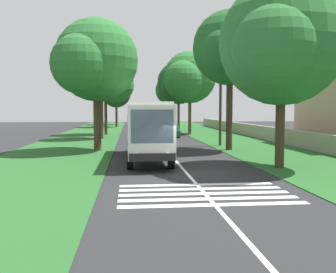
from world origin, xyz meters
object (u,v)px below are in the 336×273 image
at_px(roadside_tree_right_2, 278,47).
at_px(utility_pole, 220,102).
at_px(roadside_tree_left_1, 93,62).
at_px(trailing_car_1, 164,128).
at_px(roadside_tree_left_3, 104,78).
at_px(roadside_tree_right_4, 228,50).
at_px(roadside_tree_right_3, 169,91).
at_px(trailing_car_3, 156,123).
at_px(roadside_tree_left_2, 98,78).
at_px(coach_bus, 147,127).
at_px(roadside_tree_left_4, 115,94).
at_px(roadside_tree_right_0, 188,79).
at_px(roadside_tree_right_1, 178,84).
at_px(trailing_car_0, 171,131).
at_px(trailing_car_2, 157,125).
at_px(roadside_tree_left_0, 115,86).

height_order(roadside_tree_right_2, utility_pole, roadside_tree_right_2).
height_order(roadside_tree_left_1, utility_pole, roadside_tree_left_1).
height_order(trailing_car_1, roadside_tree_left_3, roadside_tree_left_3).
xyz_separation_m(roadside_tree_left_3, roadside_tree_right_4, (-19.56, -11.08, 0.71)).
height_order(roadside_tree_right_3, utility_pole, roadside_tree_right_3).
relative_size(trailing_car_1, trailing_car_3, 1.00).
xyz_separation_m(roadside_tree_left_1, roadside_tree_left_2, (12.22, 0.58, -0.33)).
distance_m(coach_bus, trailing_car_1, 29.98).
height_order(roadside_tree_left_4, roadside_tree_right_2, roadside_tree_right_2).
bearing_deg(coach_bus, roadside_tree_left_2, 14.18).
distance_m(roadside_tree_left_1, roadside_tree_right_0, 22.61).
distance_m(trailing_car_1, roadside_tree_right_3, 28.46).
bearing_deg(roadside_tree_left_4, roadside_tree_right_1, -149.75).
bearing_deg(roadside_tree_right_1, roadside_tree_left_3, 139.52).
height_order(trailing_car_0, trailing_car_2, same).
bearing_deg(roadside_tree_right_0, roadside_tree_right_4, -179.63).
bearing_deg(roadside_tree_left_2, coach_bus, -165.82).
bearing_deg(coach_bus, roadside_tree_right_3, -7.17).
height_order(roadside_tree_left_3, utility_pole, roadside_tree_left_3).
bearing_deg(trailing_car_1, roadside_tree_left_1, 162.22).
bearing_deg(roadside_tree_left_3, roadside_tree_right_4, -150.46).
xyz_separation_m(trailing_car_0, roadside_tree_right_0, (5.55, -2.87, 6.65)).
distance_m(trailing_car_0, roadside_tree_left_1, 17.54).
bearing_deg(roadside_tree_left_3, roadside_tree_right_2, -158.41).
relative_size(coach_bus, utility_pole, 1.47).
relative_size(roadside_tree_right_1, roadside_tree_right_4, 0.99).
bearing_deg(roadside_tree_left_1, trailing_car_0, -27.89).
bearing_deg(coach_bus, trailing_car_1, -7.21).
relative_size(roadside_tree_left_1, roadside_tree_left_4, 1.09).
xyz_separation_m(trailing_car_2, roadside_tree_right_4, (-34.22, -3.34, 7.36)).
distance_m(roadside_tree_left_2, roadside_tree_right_2, 24.96).
bearing_deg(trailing_car_0, trailing_car_1, -0.30).
xyz_separation_m(trailing_car_3, roadside_tree_right_3, (10.73, -3.47, 6.42)).
xyz_separation_m(roadside_tree_left_3, roadside_tree_right_3, (32.38, -11.57, -0.23)).
distance_m(coach_bus, roadside_tree_right_0, 27.04).
relative_size(roadside_tree_left_3, roadside_tree_right_0, 0.94).
bearing_deg(trailing_car_2, roadside_tree_left_1, 167.80).
bearing_deg(roadside_tree_right_2, trailing_car_2, 4.90).
xyz_separation_m(trailing_car_2, roadside_tree_left_0, (5.73, 7.06, 6.82)).
distance_m(trailing_car_2, utility_pole, 31.04).
bearing_deg(roadside_tree_left_0, trailing_car_2, -129.06).
bearing_deg(utility_pole, trailing_car_2, 6.70).
distance_m(roadside_tree_left_3, roadside_tree_right_1, 17.04).
height_order(trailing_car_0, utility_pole, utility_pole).
bearing_deg(utility_pole, trailing_car_3, 4.92).
xyz_separation_m(trailing_car_0, roadside_tree_left_1, (-14.45, 7.65, 6.34)).
relative_size(roadside_tree_right_3, utility_pole, 1.34).
relative_size(trailing_car_3, roadside_tree_left_3, 0.42).
height_order(roadside_tree_left_4, utility_pole, roadside_tree_left_4).
distance_m(roadside_tree_left_4, roadside_tree_right_0, 32.41).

